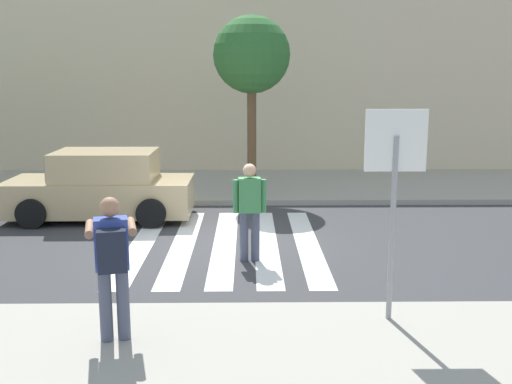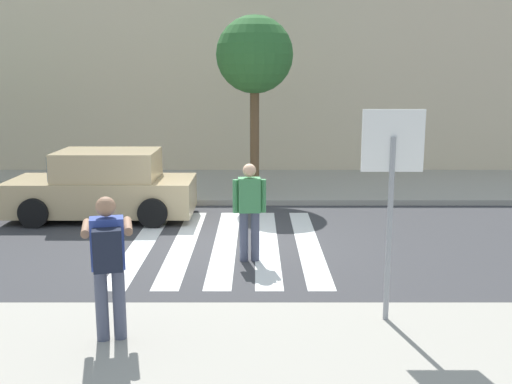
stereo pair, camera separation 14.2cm
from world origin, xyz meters
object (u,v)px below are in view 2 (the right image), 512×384
object	(u,v)px
pedestrian_crossing	(249,207)
street_tree_center	(254,56)
photographer_with_backpack	(108,256)
parked_car_tan	(104,187)
stop_sign	(391,169)

from	to	relation	value
pedestrian_crossing	street_tree_center	xyz separation A→B (m)	(0.08, 5.68, 2.71)
street_tree_center	photographer_with_backpack	bearing A→B (deg)	-100.31
photographer_with_backpack	street_tree_center	distance (m)	9.66
parked_car_tan	street_tree_center	world-z (taller)	street_tree_center
stop_sign	parked_car_tan	bearing A→B (deg)	130.13
street_tree_center	pedestrian_crossing	bearing A→B (deg)	-90.78
pedestrian_crossing	street_tree_center	size ratio (longest dim) A/B	0.38
stop_sign	pedestrian_crossing	xyz separation A→B (m)	(-1.78, 2.88, -1.12)
pedestrian_crossing	parked_car_tan	size ratio (longest dim) A/B	0.42
parked_car_tan	street_tree_center	xyz separation A→B (m)	(3.39, 2.51, 2.95)
photographer_with_backpack	street_tree_center	bearing A→B (deg)	79.69
parked_car_tan	stop_sign	bearing A→B (deg)	-49.87
stop_sign	photographer_with_backpack	xyz separation A→B (m)	(-3.37, -0.62, -0.92)
pedestrian_crossing	parked_car_tan	distance (m)	4.60
stop_sign	street_tree_center	distance (m)	8.86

